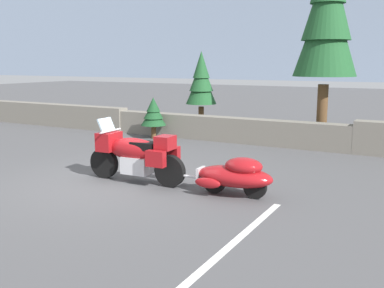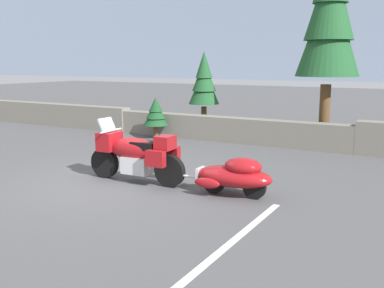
{
  "view_description": "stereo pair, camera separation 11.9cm",
  "coord_description": "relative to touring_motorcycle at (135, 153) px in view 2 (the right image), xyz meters",
  "views": [
    {
      "loc": [
        5.93,
        -7.09,
        2.5
      ],
      "look_at": [
        1.59,
        0.77,
        0.85
      ],
      "focal_mm": 41.42,
      "sensor_mm": 36.0,
      "label": 1
    },
    {
      "loc": [
        6.03,
        -7.04,
        2.5
      ],
      "look_at": [
        1.59,
        0.77,
        0.85
      ],
      "focal_mm": 41.42,
      "sensor_mm": 36.0,
      "label": 2
    }
  ],
  "objects": [
    {
      "name": "ground_plane",
      "position": [
        -0.47,
        -0.32,
        -0.62
      ],
      "size": [
        80.0,
        80.0,
        0.0
      ],
      "primitive_type": "plane",
      "color": "#4C4C4F"
    },
    {
      "name": "stone_guard_wall",
      "position": [
        -0.3,
        5.46,
        -0.19
      ],
      "size": [
        24.0,
        0.58,
        0.93
      ],
      "color": "slate",
      "rests_on": "ground"
    },
    {
      "name": "touring_motorcycle",
      "position": [
        0.0,
        0.0,
        0.0
      ],
      "size": [
        2.31,
        0.8,
        1.33
      ],
      "color": "black",
      "rests_on": "ground"
    },
    {
      "name": "car_shaped_trailer",
      "position": [
        2.24,
        0.1,
        -0.21
      ],
      "size": [
        2.21,
        0.8,
        0.76
      ],
      "color": "black",
      "rests_on": "ground"
    },
    {
      "name": "pine_tree_tall",
      "position": [
        2.41,
        6.41,
        3.4
      ],
      "size": [
        1.89,
        1.89,
        6.43
      ],
      "color": "brown",
      "rests_on": "ground"
    },
    {
      "name": "pine_tree_far_right",
      "position": [
        -2.39,
        7.54,
        1.22
      ],
      "size": [
        1.17,
        1.17,
        2.95
      ],
      "color": "brown",
      "rests_on": "ground"
    },
    {
      "name": "pine_sapling_near",
      "position": [
        -2.75,
        4.8,
        0.24
      ],
      "size": [
        0.84,
        0.84,
        1.38
      ],
      "color": "brown",
      "rests_on": "ground"
    },
    {
      "name": "parking_stripe_marker",
      "position": [
        3.13,
        -1.82,
        -0.62
      ],
      "size": [
        0.12,
        3.6,
        0.01
      ],
      "primitive_type": "cube",
      "color": "silver",
      "rests_on": "ground"
    }
  ]
}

